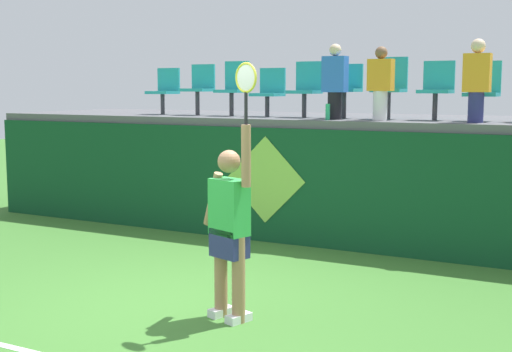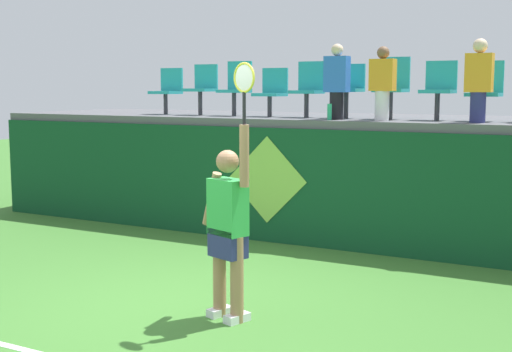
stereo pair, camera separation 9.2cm
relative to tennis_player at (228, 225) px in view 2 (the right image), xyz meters
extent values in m
plane|color=#3D752D|center=(-0.70, 0.08, -0.94)|extent=(40.00, 40.00, 0.00)
cube|color=#0F4223|center=(-0.70, 3.32, -0.10)|extent=(11.62, 0.20, 1.68)
cube|color=#56565B|center=(-0.70, 4.74, 0.80)|extent=(11.62, 2.95, 0.12)
cube|color=white|center=(-0.13, 0.04, -0.90)|extent=(0.20, 0.28, 0.08)
cube|color=white|center=(0.12, -0.04, -0.90)|extent=(0.20, 0.28, 0.08)
cylinder|color=#A87A56|center=(-0.13, 0.04, -0.51)|extent=(0.13, 0.13, 0.84)
cylinder|color=#A87A56|center=(0.12, -0.04, -0.51)|extent=(0.13, 0.13, 0.84)
cube|color=navy|center=(-0.01, 0.00, -0.17)|extent=(0.41, 0.32, 0.28)
cube|color=green|center=(-0.01, 0.00, 0.18)|extent=(0.43, 0.33, 0.54)
sphere|color=#A87A56|center=(-0.01, 0.00, 0.62)|extent=(0.22, 0.22, 0.22)
cylinder|color=#A87A56|center=(-0.23, 0.08, 0.23)|extent=(0.27, 0.17, 0.55)
cylinder|color=#A87A56|center=(0.22, -0.07, 0.69)|extent=(0.09, 0.09, 0.58)
cylinder|color=black|center=(0.22, -0.07, 1.13)|extent=(0.03, 0.03, 0.30)
torus|color=gold|center=(0.22, -0.07, 1.41)|extent=(0.27, 0.11, 0.28)
ellipsoid|color=silver|center=(0.22, -0.07, 1.41)|extent=(0.23, 0.09, 0.24)
cylinder|color=#26B272|center=(-0.41, 3.50, 0.97)|extent=(0.06, 0.06, 0.23)
cylinder|color=#38383D|center=(-3.67, 4.09, 1.03)|extent=(0.07, 0.07, 0.35)
cube|color=teal|center=(-3.67, 4.09, 1.23)|extent=(0.44, 0.42, 0.05)
cube|color=teal|center=(-3.67, 4.28, 1.45)|extent=(0.44, 0.04, 0.39)
cylinder|color=#38383D|center=(-2.97, 4.09, 1.05)|extent=(0.07, 0.07, 0.39)
cube|color=teal|center=(-2.97, 4.09, 1.28)|extent=(0.44, 0.42, 0.05)
cube|color=teal|center=(-2.97, 4.28, 1.50)|extent=(0.44, 0.04, 0.40)
cylinder|color=#38383D|center=(-2.31, 4.09, 1.05)|extent=(0.07, 0.07, 0.37)
cube|color=teal|center=(-2.31, 4.09, 1.26)|extent=(0.44, 0.42, 0.05)
cube|color=teal|center=(-2.31, 4.28, 1.51)|extent=(0.44, 0.04, 0.46)
cylinder|color=#38383D|center=(-1.67, 4.09, 1.02)|extent=(0.07, 0.07, 0.32)
cube|color=teal|center=(-1.67, 4.09, 1.20)|extent=(0.44, 0.42, 0.05)
cube|color=teal|center=(-1.67, 4.28, 1.43)|extent=(0.44, 0.04, 0.39)
cylinder|color=#38383D|center=(-1.03, 4.09, 1.04)|extent=(0.07, 0.07, 0.36)
cube|color=teal|center=(-1.03, 4.09, 1.25)|extent=(0.44, 0.42, 0.05)
cube|color=teal|center=(-1.03, 4.28, 1.49)|extent=(0.44, 0.04, 0.44)
cylinder|color=#38383D|center=(-0.39, 4.09, 1.06)|extent=(0.07, 0.07, 0.39)
cube|color=teal|center=(-0.39, 4.09, 1.28)|extent=(0.44, 0.42, 0.05)
cube|color=teal|center=(-0.39, 4.28, 1.49)|extent=(0.44, 0.04, 0.37)
cylinder|color=#38383D|center=(0.29, 4.09, 1.05)|extent=(0.07, 0.07, 0.39)
cube|color=teal|center=(0.29, 4.09, 1.27)|extent=(0.44, 0.42, 0.05)
cube|color=teal|center=(0.29, 4.28, 1.53)|extent=(0.44, 0.04, 0.46)
cylinder|color=#38383D|center=(0.96, 4.09, 1.05)|extent=(0.07, 0.07, 0.38)
cube|color=teal|center=(0.96, 4.09, 1.26)|extent=(0.44, 0.42, 0.05)
cube|color=teal|center=(0.96, 4.28, 1.49)|extent=(0.44, 0.04, 0.41)
cylinder|color=#38383D|center=(1.58, 4.09, 1.03)|extent=(0.07, 0.07, 0.34)
cube|color=teal|center=(1.58, 4.09, 1.22)|extent=(0.44, 0.42, 0.05)
cube|color=teal|center=(1.58, 4.28, 1.46)|extent=(0.44, 0.04, 0.43)
cylinder|color=white|center=(0.29, 3.71, 1.06)|extent=(0.20, 0.20, 0.41)
cube|color=orange|center=(0.29, 3.71, 1.49)|extent=(0.34, 0.20, 0.44)
sphere|color=brown|center=(0.29, 3.71, 1.79)|extent=(0.17, 0.17, 0.17)
cylinder|color=navy|center=(1.58, 3.72, 1.06)|extent=(0.20, 0.20, 0.40)
cube|color=orange|center=(1.58, 3.72, 1.51)|extent=(0.34, 0.20, 0.50)
sphere|color=beige|center=(1.58, 3.72, 1.85)|extent=(0.19, 0.19, 0.19)
cylinder|color=black|center=(-0.39, 3.71, 1.05)|extent=(0.20, 0.20, 0.39)
cube|color=blue|center=(-0.39, 3.71, 1.50)|extent=(0.34, 0.20, 0.51)
sphere|color=beige|center=(-0.39, 3.71, 1.85)|extent=(0.17, 0.17, 0.17)
cube|color=#0F4223|center=(-1.25, 3.21, -0.93)|extent=(0.90, 0.01, 0.00)
plane|color=#8CC64C|center=(-1.25, 3.21, -0.01)|extent=(1.27, 0.00, 1.27)
camera|label=1|loc=(3.28, -5.69, 1.32)|focal=48.70mm
camera|label=2|loc=(3.37, -5.65, 1.32)|focal=48.70mm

